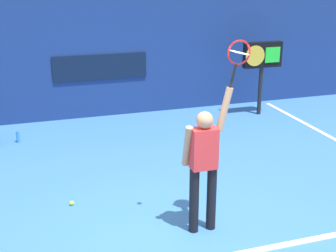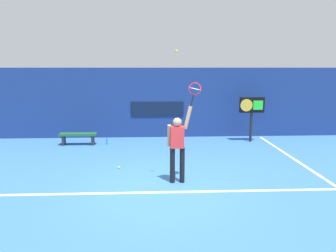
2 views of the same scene
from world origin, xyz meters
name	(u,v)px [view 1 (image 1 of 2)]	position (x,y,z in m)	size (l,w,h in m)	color
ground_plane	(180,248)	(0.00, 0.00, 0.00)	(18.00, 18.00, 0.00)	#3870B2
back_wall	(99,56)	(0.00, 5.87, 1.45)	(18.00, 0.20, 2.91)	navy
sponsor_banner_center	(100,67)	(0.00, 5.75, 1.21)	(2.20, 0.03, 0.60)	#0C1933
tennis_player	(204,161)	(0.44, 0.33, 1.01)	(0.62, 0.31, 1.99)	black
tennis_racket	(238,55)	(0.85, 0.32, 2.38)	(0.38, 0.27, 0.63)	black
scoreboard_clock	(262,58)	(3.70, 4.78, 1.39)	(0.96, 0.20, 1.77)	black
water_bottle	(18,137)	(-1.96, 4.54, 0.12)	(0.07, 0.07, 0.24)	#338CD8
spare_ball	(72,203)	(-1.19, 1.54, 0.03)	(0.07, 0.07, 0.07)	#CCE033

